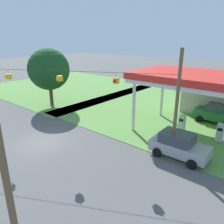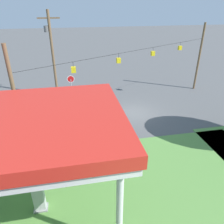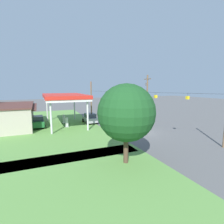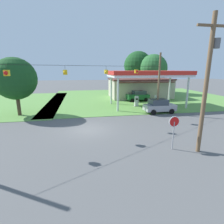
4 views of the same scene
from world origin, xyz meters
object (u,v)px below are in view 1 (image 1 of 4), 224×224
gas_station_canopy (207,81)px  fuel_pump_far (220,133)px  stop_sign_roadside (8,184)px  car_at_pumps_front (179,145)px  car_at_pumps_rear (216,113)px  tree_west_verge (49,69)px  fuel_pump_near (182,124)px

gas_station_canopy → fuel_pump_far: 4.51m
gas_station_canopy → stop_sign_roadside: 15.79m
car_at_pumps_front → car_at_pumps_rear: 9.04m
fuel_pump_far → tree_west_verge: bearing=-172.1°
fuel_pump_far → gas_station_canopy: bearing=179.9°
gas_station_canopy → fuel_pump_far: (1.65, -0.00, -4.19)m
fuel_pump_near → stop_sign_roadside: (-2.09, -15.01, 1.04)m
fuel_pump_near → car_at_pumps_front: (1.69, -4.52, 0.17)m
fuel_pump_near → tree_west_verge: size_ratio=0.23×
stop_sign_roadside → fuel_pump_far: bearing=-109.8°
car_at_pumps_front → car_at_pumps_rear: size_ratio=1.01×
stop_sign_roadside → fuel_pump_near: bearing=-97.9°
fuel_pump_far → stop_sign_roadside: bearing=-109.8°
car_at_pumps_rear → stop_sign_roadside: size_ratio=1.65×
car_at_pumps_front → stop_sign_roadside: bearing=-111.0°
fuel_pump_near → tree_west_verge: tree_west_verge is taller
fuel_pump_far → car_at_pumps_rear: size_ratio=0.40×
fuel_pump_far → car_at_pumps_front: car_at_pumps_front is taller
car_at_pumps_rear → tree_west_verge: 19.74m
fuel_pump_far → tree_west_verge: tree_west_verge is taller
stop_sign_roadside → tree_west_verge: 18.98m
car_at_pumps_front → tree_west_verge: 18.43m
car_at_pumps_front → tree_west_verge: (-17.98, 1.80, 3.63)m
car_at_pumps_front → fuel_pump_far: bearing=69.2°
gas_station_canopy → fuel_pump_far: size_ratio=7.28×
gas_station_canopy → car_at_pumps_front: 6.05m
car_at_pumps_rear → gas_station_canopy: bearing=86.9°
stop_sign_roadside → tree_west_verge: bearing=-40.9°
gas_station_canopy → stop_sign_roadside: bearing=-104.0°
car_at_pumps_front → tree_west_verge: tree_west_verge is taller
fuel_pump_far → car_at_pumps_rear: car_at_pumps_rear is taller
fuel_pump_far → stop_sign_roadside: 15.99m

